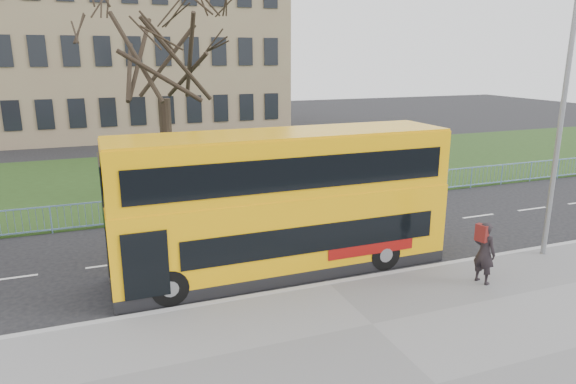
% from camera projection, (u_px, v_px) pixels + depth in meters
% --- Properties ---
extents(ground, '(120.00, 120.00, 0.00)m').
position_uv_depth(ground, '(308.00, 267.00, 16.70)').
color(ground, black).
rests_on(ground, ground).
extents(kerb, '(80.00, 0.20, 0.14)m').
position_uv_depth(kerb, '(329.00, 285.00, 15.29)').
color(kerb, '#9B9B9E').
rests_on(kerb, ground).
extents(grass_verge, '(80.00, 15.40, 0.08)m').
position_uv_depth(grass_verge, '(212.00, 174.00, 29.61)').
color(grass_verge, '#213714').
rests_on(grass_verge, ground).
extents(guard_railing, '(40.00, 0.12, 1.10)m').
position_uv_depth(guard_railing, '(250.00, 200.00, 22.53)').
color(guard_railing, '#6F97C5').
rests_on(guard_railing, ground).
extents(bare_tree, '(7.83, 7.83, 11.19)m').
position_uv_depth(bare_tree, '(163.00, 78.00, 23.25)').
color(bare_tree, black).
rests_on(bare_tree, grass_verge).
extents(civic_building, '(30.00, 15.00, 14.00)m').
position_uv_depth(civic_building, '(100.00, 52.00, 44.81)').
color(civic_building, '#8A7057').
rests_on(civic_building, ground).
extents(yellow_bus, '(10.50, 2.58, 4.40)m').
position_uv_depth(yellow_bus, '(283.00, 199.00, 15.92)').
color(yellow_bus, '#FFB20A').
rests_on(yellow_bus, ground).
extents(pedestrian, '(0.62, 0.78, 1.89)m').
position_uv_depth(pedestrian, '(484.00, 253.00, 15.09)').
color(pedestrian, black).
rests_on(pedestrian, pavement).
extents(street_lamp, '(1.78, 0.25, 8.38)m').
position_uv_depth(street_lamp, '(559.00, 119.00, 16.35)').
color(street_lamp, gray).
rests_on(street_lamp, pavement).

